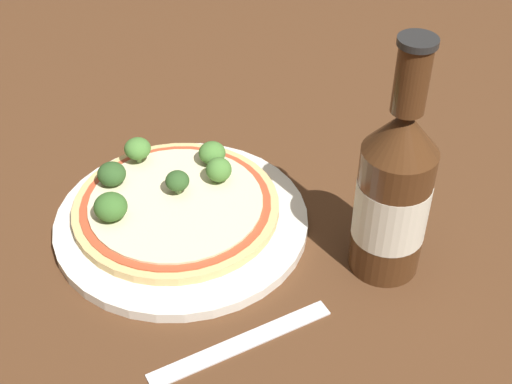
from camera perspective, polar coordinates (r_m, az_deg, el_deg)
ground_plane at (r=0.78m, az=-4.54°, el=-3.06°), size 3.00×3.00×0.00m
plate at (r=0.78m, az=-5.95°, el=-2.36°), size 0.27×0.27×0.01m
pizza at (r=0.78m, az=-6.40°, el=-1.10°), size 0.22×0.22×0.01m
broccoli_floret_0 at (r=0.75m, az=-11.56°, el=-1.17°), size 0.04×0.04×0.03m
broccoli_floret_1 at (r=0.82m, az=-9.46°, el=3.43°), size 0.03×0.03×0.03m
broccoli_floret_2 at (r=0.82m, az=-3.53°, el=3.14°), size 0.03×0.03×0.03m
broccoli_floret_3 at (r=0.77m, az=-6.31°, el=0.88°), size 0.03×0.03×0.03m
broccoli_floret_4 at (r=0.80m, az=-11.47°, el=1.42°), size 0.03×0.03×0.03m
broccoli_floret_5 at (r=0.79m, az=-3.00°, el=1.79°), size 0.03×0.03×0.03m
beer_bottle at (r=0.69m, az=10.95°, el=-0.01°), size 0.07×0.07×0.26m
fork at (r=0.67m, az=-1.16°, el=-11.95°), size 0.02×0.18×0.00m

